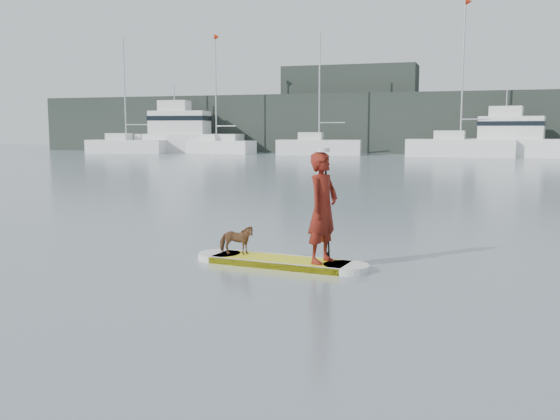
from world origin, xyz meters
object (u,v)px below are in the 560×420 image
(sailboat_b, at_px, (216,145))
(paddleboard, at_px, (280,262))
(dog, at_px, (236,240))
(motor_yacht_a, at_px, (517,138))
(sailboat_c, at_px, (318,146))
(sailboat_a, at_px, (126,145))
(sailboat_d, at_px, (459,146))
(paddler, at_px, (323,208))
(motor_yacht_b, at_px, (185,133))

(sailboat_b, bearing_deg, paddleboard, -57.34)
(dog, distance_m, motor_yacht_a, 48.07)
(paddleboard, relative_size, sailboat_c, 0.29)
(sailboat_a, xyz_separation_m, sailboat_d, (32.38, 1.97, 0.17))
(sailboat_d, bearing_deg, motor_yacht_a, 11.06)
(paddler, xyz_separation_m, sailboat_b, (-22.94, 47.42, -0.27))
(paddler, bearing_deg, sailboat_c, 32.09)
(paddleboard, relative_size, sailboat_b, 0.28)
(motor_yacht_b, bearing_deg, paddler, -67.41)
(paddleboard, xyz_separation_m, sailboat_c, (-11.48, 47.11, 0.78))
(sailboat_b, distance_m, motor_yacht_a, 28.35)
(paddler, bearing_deg, paddleboard, 101.47)
(sailboat_d, xyz_separation_m, motor_yacht_a, (4.80, 0.75, 0.67))
(sailboat_a, bearing_deg, paddler, -62.31)
(dog, distance_m, sailboat_d, 46.83)
(sailboat_b, relative_size, sailboat_d, 0.86)
(motor_yacht_a, bearing_deg, motor_yacht_b, -173.15)
(paddler, relative_size, motor_yacht_b, 0.17)
(dog, relative_size, sailboat_b, 0.06)
(paddleboard, height_order, paddler, paddler)
(sailboat_a, distance_m, motor_yacht_b, 6.14)
(paddleboard, distance_m, motor_yacht_a, 48.05)
(paddler, bearing_deg, dog, 101.47)
(paddler, xyz_separation_m, motor_yacht_a, (5.39, 47.70, 0.55))
(dog, bearing_deg, sailboat_a, 21.25)
(dog, height_order, sailboat_a, sailboat_a)
(sailboat_d, xyz_separation_m, motor_yacht_b, (-27.39, 1.40, 1.02))
(sailboat_a, xyz_separation_m, motor_yacht_b, (4.99, 3.38, 1.19))
(sailboat_c, bearing_deg, paddler, -82.76)
(sailboat_a, height_order, sailboat_d, sailboat_d)
(paddleboard, height_order, motor_yacht_a, motor_yacht_a)
(motor_yacht_a, bearing_deg, sailboat_a, -167.80)
(paddler, distance_m, sailboat_c, 48.77)
(sailboat_b, bearing_deg, sailboat_a, -156.97)
(sailboat_c, height_order, sailboat_d, sailboat_d)
(paddler, height_order, dog, paddler)
(sailboat_c, relative_size, motor_yacht_b, 1.03)
(dog, height_order, motor_yacht_a, motor_yacht_a)
(sailboat_c, relative_size, motor_yacht_a, 1.13)
(sailboat_d, distance_m, motor_yacht_a, 4.91)
(motor_yacht_a, distance_m, motor_yacht_b, 32.20)
(sailboat_b, bearing_deg, motor_yacht_b, 173.93)
(paddleboard, xyz_separation_m, dog, (-0.88, 0.09, 0.33))
(sailboat_a, height_order, motor_yacht_a, sailboat_a)
(paddler, distance_m, motor_yacht_a, 48.01)
(paddler, height_order, sailboat_b, sailboat_b)
(paddler, distance_m, dog, 1.83)
(motor_yacht_a, xyz_separation_m, motor_yacht_b, (-32.19, 0.65, 0.35))
(dog, bearing_deg, sailboat_d, -15.44)
(paddler, height_order, motor_yacht_a, motor_yacht_a)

